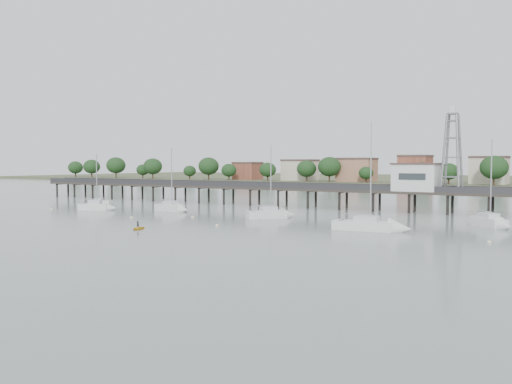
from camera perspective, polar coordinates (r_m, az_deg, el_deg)
ground_plane at (r=72.68m, az=-18.26°, el=-4.61°), size 500.00×500.00×0.00m
pier at (r=120.02m, az=4.12°, el=0.30°), size 150.00×5.00×5.50m
pier_building at (r=110.70m, az=15.70°, el=1.46°), size 8.40×5.40×5.30m
lattice_tower at (r=109.09m, az=19.02°, el=3.71°), size 3.20×3.20×15.50m
sailboat_e at (r=89.02m, az=22.70°, el=-2.90°), size 7.40×7.48×13.47m
sailboat_d at (r=79.99m, az=12.22°, el=-3.39°), size 10.05×4.05×15.99m
sailboat_b at (r=110.11m, az=-8.14°, el=-1.61°), size 7.96×3.38×12.79m
sailboat_c at (r=96.29m, az=1.94°, el=-2.24°), size 6.79×7.51×13.03m
sailboat_a at (r=115.87m, az=-15.32°, el=-1.46°), size 7.12×4.78×11.56m
white_tender at (r=131.03m, az=-15.13°, el=-1.02°), size 4.44×2.84×1.60m
yellow_dinghy at (r=81.96m, az=-11.73°, el=-3.67°), size 1.83×0.90×2.47m
dinghy_occupant at (r=81.96m, az=-11.73°, el=-3.67°), size 0.68×1.03×0.23m
mooring_buoys at (r=92.24m, az=-3.51°, el=-2.83°), size 82.88×21.11×0.39m
far_shore at (r=291.38m, az=20.63°, el=1.14°), size 500.00×170.00×10.40m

